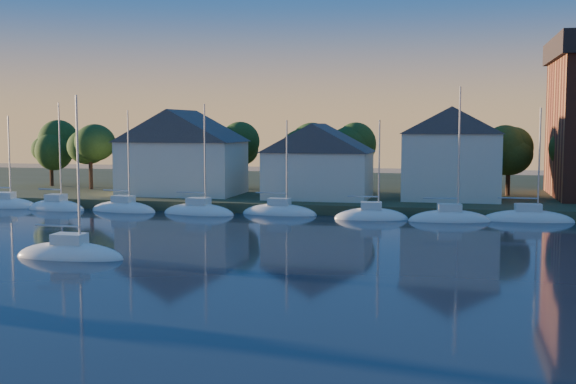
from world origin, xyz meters
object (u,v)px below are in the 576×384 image
(clubhouse_centre, at_px, (319,160))
(clubhouse_east, at_px, (451,152))
(clubhouse_west, at_px, (183,151))
(drifting_sailboat_left, at_px, (70,256))

(clubhouse_centre, xyz_separation_m, clubhouse_east, (14.00, 2.00, 0.87))
(clubhouse_west, bearing_deg, drifting_sailboat_left, -81.28)
(clubhouse_east, bearing_deg, clubhouse_centre, -171.87)
(clubhouse_west, distance_m, clubhouse_east, 30.02)
(clubhouse_west, xyz_separation_m, drifting_sailboat_left, (5.27, -34.35, -5.84))
(clubhouse_centre, distance_m, clubhouse_east, 14.17)
(clubhouse_west, height_order, clubhouse_centre, clubhouse_west)
(clubhouse_west, xyz_separation_m, clubhouse_east, (30.00, 1.00, 0.07))
(clubhouse_centre, bearing_deg, clubhouse_west, 176.42)
(clubhouse_east, bearing_deg, drifting_sailboat_left, -124.97)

